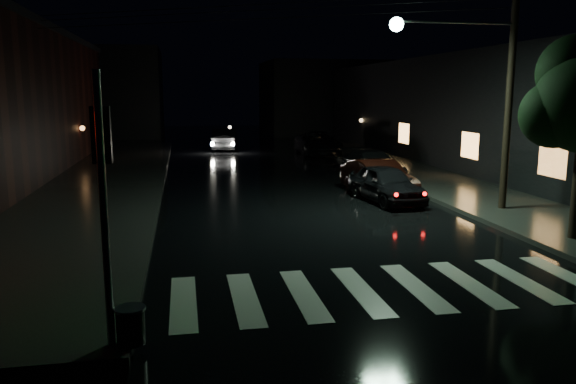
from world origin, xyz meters
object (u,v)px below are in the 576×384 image
parked_car_c (372,165)px  parked_car_b (378,178)px  parked_car_a (386,184)px  parked_car_d (318,143)px  oncoming_car (225,139)px

parked_car_c → parked_car_b: bearing=-110.4°
parked_car_a → parked_car_d: size_ratio=0.74×
parked_car_a → parked_car_b: (0.15, 1.28, 0.02)m
parked_car_c → parked_car_d: parked_car_d is taller
parked_car_d → oncoming_car: (-5.78, 4.21, -0.01)m
oncoming_car → parked_car_a: bearing=110.0°
oncoming_car → parked_car_b: bearing=111.2°
parked_car_d → oncoming_car: size_ratio=1.20×
parked_car_a → parked_car_c: parked_car_a is taller
parked_car_a → oncoming_car: 21.01m
parked_car_b → oncoming_car: size_ratio=0.94×
parked_car_c → parked_car_d: (0.00, 10.87, 0.08)m
parked_car_a → parked_car_c: 5.62m
oncoming_car → parked_car_d: bearing=151.8°
parked_car_c → oncoming_car: bearing=106.6°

